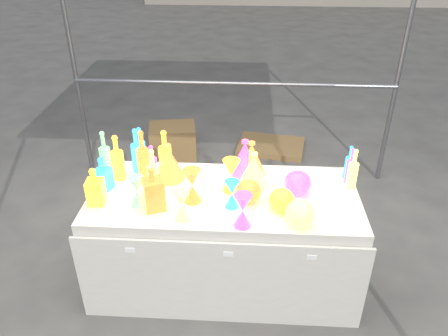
# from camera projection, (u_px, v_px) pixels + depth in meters

# --- Properties ---
(ground) EXTENTS (80.00, 80.00, 0.00)m
(ground) POSITION_uv_depth(u_px,v_px,m) (224.00, 276.00, 3.30)
(ground) COLOR slate
(ground) RESTS_ON ground
(display_table) EXTENTS (1.84, 0.83, 0.75)m
(display_table) POSITION_uv_depth(u_px,v_px,m) (224.00, 238.00, 3.10)
(display_table) COLOR silver
(display_table) RESTS_ON ground
(cardboard_box_closed) EXTENTS (0.55, 0.44, 0.36)m
(cardboard_box_closed) POSITION_uv_depth(u_px,v_px,m) (173.00, 141.00, 4.84)
(cardboard_box_closed) COLOR olive
(cardboard_box_closed) RESTS_ON ground
(cardboard_box_flat) EXTENTS (0.82, 0.64, 0.06)m
(cardboard_box_flat) POSITION_uv_depth(u_px,v_px,m) (271.00, 146.00, 5.06)
(cardboard_box_flat) COLOR olive
(cardboard_box_flat) RESTS_ON ground
(bottle_0) EXTENTS (0.11, 0.11, 0.35)m
(bottle_0) POSITION_uv_depth(u_px,v_px,m) (165.00, 153.00, 3.04)
(bottle_0) COLOR red
(bottle_0) RESTS_ON display_table
(bottle_1) EXTENTS (0.09, 0.09, 0.31)m
(bottle_1) POSITION_uv_depth(u_px,v_px,m) (140.00, 147.00, 3.16)
(bottle_1) COLOR #198B2C
(bottle_1) RESTS_ON display_table
(bottle_2) EXTENTS (0.10, 0.10, 0.39)m
(bottle_2) POSITION_uv_depth(u_px,v_px,m) (143.00, 156.00, 2.96)
(bottle_2) COLOR orange
(bottle_2) RESTS_ON display_table
(bottle_3) EXTENTS (0.07, 0.07, 0.27)m
(bottle_3) POSITION_uv_depth(u_px,v_px,m) (152.00, 162.00, 3.02)
(bottle_3) COLOR #1D63AD
(bottle_3) RESTS_ON display_table
(bottle_4) EXTENTS (0.10, 0.10, 0.33)m
(bottle_4) POSITION_uv_depth(u_px,v_px,m) (153.00, 172.00, 2.84)
(bottle_4) COLOR #157188
(bottle_4) RESTS_ON display_table
(bottle_5) EXTENTS (0.10, 0.10, 0.36)m
(bottle_5) POSITION_uv_depth(u_px,v_px,m) (105.00, 154.00, 3.02)
(bottle_5) COLOR #B02394
(bottle_5) RESTS_ON display_table
(bottle_6) EXTENTS (0.10, 0.10, 0.34)m
(bottle_6) POSITION_uv_depth(u_px,v_px,m) (117.00, 157.00, 3.00)
(bottle_6) COLOR red
(bottle_6) RESTS_ON display_table
(bottle_7) EXTENTS (0.09, 0.09, 0.34)m
(bottle_7) POSITION_uv_depth(u_px,v_px,m) (137.00, 150.00, 3.09)
(bottle_7) COLOR #198B2C
(bottle_7) RESTS_ON display_table
(decanter_0) EXTENTS (0.11, 0.11, 0.26)m
(decanter_0) POSITION_uv_depth(u_px,v_px,m) (95.00, 186.00, 2.76)
(decanter_0) COLOR red
(decanter_0) RESTS_ON display_table
(decanter_1) EXTENTS (0.16, 0.16, 0.30)m
(decanter_1) POSITION_uv_depth(u_px,v_px,m) (153.00, 188.00, 2.71)
(decanter_1) COLOR orange
(decanter_1) RESTS_ON display_table
(decanter_2) EXTENTS (0.12, 0.12, 0.25)m
(decanter_2) POSITION_uv_depth(u_px,v_px,m) (103.00, 173.00, 2.91)
(decanter_2) COLOR #198B2C
(decanter_2) RESTS_ON display_table
(hourglass_0) EXTENTS (0.14, 0.14, 0.23)m
(hourglass_0) POSITION_uv_depth(u_px,v_px,m) (192.00, 186.00, 2.79)
(hourglass_0) COLOR orange
(hourglass_0) RESTS_ON display_table
(hourglass_1) EXTENTS (0.13, 0.13, 0.22)m
(hourglass_1) POSITION_uv_depth(u_px,v_px,m) (243.00, 211.00, 2.57)
(hourglass_1) COLOR #1D63AD
(hourglass_1) RESTS_ON display_table
(hourglass_2) EXTENTS (0.12, 0.12, 0.19)m
(hourglass_2) POSITION_uv_depth(u_px,v_px,m) (182.00, 206.00, 2.63)
(hourglass_2) COLOR #157188
(hourglass_2) RESTS_ON display_table
(hourglass_3) EXTENTS (0.13, 0.13, 0.20)m
(hourglass_3) POSITION_uv_depth(u_px,v_px,m) (137.00, 191.00, 2.76)
(hourglass_3) COLOR #B02394
(hourglass_3) RESTS_ON display_table
(hourglass_4) EXTENTS (0.15, 0.15, 0.23)m
(hourglass_4) POSITION_uv_depth(u_px,v_px,m) (231.00, 175.00, 2.90)
(hourglass_4) COLOR red
(hourglass_4) RESTS_ON display_table
(hourglass_5) EXTENTS (0.12, 0.12, 0.19)m
(hourglass_5) POSITION_uv_depth(u_px,v_px,m) (232.00, 194.00, 2.75)
(hourglass_5) COLOR #198B2C
(hourglass_5) RESTS_ON display_table
(globe_0) EXTENTS (0.21, 0.21, 0.13)m
(globe_0) POSITION_uv_depth(u_px,v_px,m) (282.00, 201.00, 2.73)
(globe_0) COLOR red
(globe_0) RESTS_ON display_table
(globe_1) EXTENTS (0.21, 0.21, 0.14)m
(globe_1) POSITION_uv_depth(u_px,v_px,m) (300.00, 214.00, 2.60)
(globe_1) COLOR #157188
(globe_1) RESTS_ON display_table
(globe_2) EXTENTS (0.22, 0.22, 0.14)m
(globe_2) POSITION_uv_depth(u_px,v_px,m) (249.00, 192.00, 2.81)
(globe_2) COLOR orange
(globe_2) RESTS_ON display_table
(globe_3) EXTENTS (0.22, 0.22, 0.14)m
(globe_3) POSITION_uv_depth(u_px,v_px,m) (298.00, 184.00, 2.89)
(globe_3) COLOR #1D63AD
(globe_3) RESTS_ON display_table
(lampshade_0) EXTENTS (0.29, 0.29, 0.26)m
(lampshade_0) POSITION_uv_depth(u_px,v_px,m) (169.00, 162.00, 3.03)
(lampshade_0) COLOR yellow
(lampshade_0) RESTS_ON display_table
(lampshade_1) EXTENTS (0.27, 0.27, 0.25)m
(lampshade_1) POSITION_uv_depth(u_px,v_px,m) (251.00, 158.00, 3.09)
(lampshade_1) COLOR yellow
(lampshade_1) RESTS_ON display_table
(lampshade_2) EXTENTS (0.27, 0.27, 0.26)m
(lampshade_2) POSITION_uv_depth(u_px,v_px,m) (245.00, 157.00, 3.09)
(lampshade_2) COLOR #1D63AD
(lampshade_2) RESTS_ON display_table
(lampshade_3) EXTENTS (0.24, 0.24, 0.25)m
(lampshade_3) POSITION_uv_depth(u_px,v_px,m) (254.00, 169.00, 2.96)
(lampshade_3) COLOR #157188
(lampshade_3) RESTS_ON display_table
(bottle_8) EXTENTS (0.06, 0.06, 0.25)m
(bottle_8) POSITION_uv_depth(u_px,v_px,m) (349.00, 162.00, 3.03)
(bottle_8) COLOR #198B2C
(bottle_8) RESTS_ON display_table
(bottle_10) EXTENTS (0.08, 0.08, 0.27)m
(bottle_10) POSITION_uv_depth(u_px,v_px,m) (351.00, 166.00, 2.98)
(bottle_10) COLOR #1D63AD
(bottle_10) RESTS_ON display_table
(bottle_11) EXTENTS (0.08, 0.08, 0.30)m
(bottle_11) POSITION_uv_depth(u_px,v_px,m) (353.00, 169.00, 2.91)
(bottle_11) COLOR #157188
(bottle_11) RESTS_ON display_table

